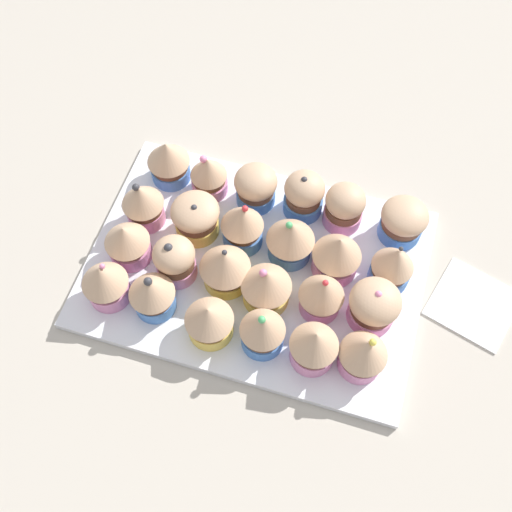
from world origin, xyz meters
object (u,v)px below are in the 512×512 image
Objects in this scene: napkin at (474,304)px; cupcake_14 at (242,225)px; cupcake_8 at (225,267)px; cupcake_15 at (291,238)px; cupcake_3 at (263,330)px; cupcake_22 at (344,206)px; cupcake_7 at (175,260)px; cupcake_12 at (143,203)px; cupcake_1 at (152,293)px; cupcake_2 at (209,320)px; cupcake_20 at (256,187)px; cupcake_16 at (337,254)px; cupcake_4 at (314,345)px; cupcake_5 at (363,353)px; cupcake_19 at (209,175)px; cupcake_9 at (266,285)px; cupcake_13 at (196,217)px; cupcake_11 at (374,305)px; cupcake_10 at (322,294)px; cupcake_0 at (105,282)px; cupcake_18 at (168,160)px; cupcake_6 at (127,242)px; cupcake_23 at (403,221)px; baking_tray at (256,268)px; cupcake_21 at (304,195)px; cupcake_17 at (393,265)px.

cupcake_14 is at bearing -179.59° from napkin.
cupcake_8 is 9.60cm from cupcake_15.
cupcake_3 is 21.61cm from cupcake_22.
cupcake_12 reaches higher than cupcake_7.
cupcake_2 is (8.13, -1.23, -0.30)cm from cupcake_1.
cupcake_20 is at bearing 92.16° from cupcake_14.
cupcake_16 is (20.21, 6.83, 0.32)cm from cupcake_7.
cupcake_4 is 0.97× the size of cupcake_5.
cupcake_9 is at bearing -48.46° from cupcake_19.
cupcake_7 is 0.98× the size of cupcake_16.
cupcake_4 is 24.23cm from cupcake_13.
cupcake_4 is 1.00× the size of cupcake_16.
cupcake_12 reaches higher than cupcake_11.
cupcake_10 is at bearing 30.24° from cupcake_2.
cupcake_12 reaches higher than cupcake_0.
cupcake_5 is 1.12× the size of cupcake_22.
cupcake_11 is 1.06× the size of cupcake_13.
cupcake_7 is 0.95× the size of cupcake_15.
cupcake_18 is (-32.88, 13.59, 0.40)cm from cupcake_11.
cupcake_22 reaches higher than cupcake_6.
cupcake_19 is (6.84, 13.54, 0.01)cm from cupcake_6.
cupcake_4 is at bearing -143.92° from napkin.
cupcake_1 is at bearing -135.47° from cupcake_22.
cupcake_2 is at bearing -130.32° from cupcake_9.
cupcake_5 is 21.42cm from cupcake_22.
cupcake_6 is 27.96cm from cupcake_16.
cupcake_6 is 21.83cm from cupcake_15.
cupcake_12 is 1.22× the size of cupcake_20.
cupcake_5 and cupcake_12 have the same top height.
cupcake_23 is (34.19, 0.14, -0.72)cm from cupcake_18.
cupcake_12 is 0.95× the size of cupcake_14.
cupcake_9 reaches higher than baking_tray.
cupcake_4 reaches higher than cupcake_18.
cupcake_13 is at bearing 134.86° from cupcake_8.
cupcake_2 is at bearing -89.02° from cupcake_20.
cupcake_16 reaches higher than cupcake_23.
cupcake_6 is at bearing -92.27° from cupcake_18.
cupcake_19 is 0.98× the size of cupcake_21.
cupcake_17 is at bearing 40.54° from cupcake_10.
cupcake_23 is at bearing 28.44° from cupcake_7.
cupcake_5 is 19.21cm from napkin.
cupcake_8 is 1.04× the size of cupcake_19.
cupcake_15 reaches higher than cupcake_21.
cupcake_21 is 5.84cm from cupcake_22.
cupcake_15 is (20.94, 0.52, -0.02)cm from cupcake_12.
cupcake_13 is 0.64× the size of napkin.
cupcake_13 is (-26.06, 12.77, -0.63)cm from cupcake_5.
cupcake_1 is 31.35cm from cupcake_17.
cupcake_12 reaches higher than cupcake_6.
cupcake_3 is 15.18cm from cupcake_14.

